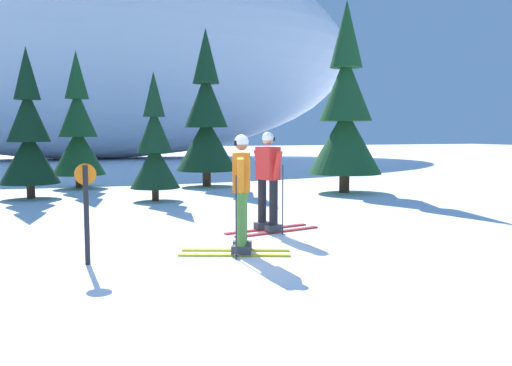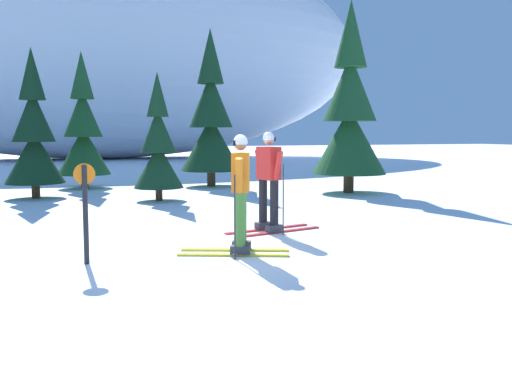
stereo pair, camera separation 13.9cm
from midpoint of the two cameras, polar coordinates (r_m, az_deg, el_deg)
ground_plane at (r=7.98m, az=-4.36°, el=-7.37°), size 120.00×120.00×0.00m
skier_red_jacket at (r=9.49m, az=1.79°, el=0.36°), size 1.81×0.85×1.76m
skier_orange_jacket at (r=7.77m, az=-1.17°, el=-0.91°), size 1.65×1.00×1.73m
pine_tree_center_left at (r=15.56m, az=-22.16°, el=4.66°), size 1.55×1.55×4.00m
pine_tree_center at (r=17.89m, az=-17.56°, el=5.23°), size 1.66×1.66×4.29m
pine_tree_center_right at (r=14.09m, az=-10.00°, el=3.74°), size 1.27×1.27×3.30m
pine_tree_right at (r=17.75m, az=-4.56°, el=6.56°), size 1.97×1.97×5.10m
pine_tree_far_right at (r=16.01m, az=10.10°, el=7.28°), size 2.14×2.14×5.54m
snow_ridge_background at (r=38.30m, az=-16.37°, el=13.74°), size 37.81×14.85×14.97m
trail_marker_post at (r=7.49m, az=-17.06°, el=-2.43°), size 0.28×0.07×1.35m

